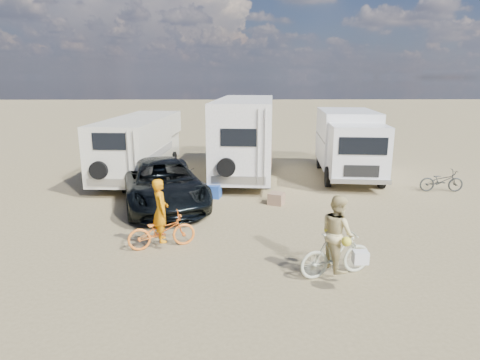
{
  "coord_description": "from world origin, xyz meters",
  "views": [
    {
      "loc": [
        -0.84,
        -10.05,
        4.13
      ],
      "look_at": [
        -0.64,
        1.24,
        1.3
      ],
      "focal_mm": 30.71,
      "sensor_mm": 36.0,
      "label": 1
    }
  ],
  "objects_px": {
    "rv_left": "(140,147)",
    "rider_woman": "(337,240)",
    "box_truck": "(349,145)",
    "rv_main": "(245,138)",
    "bike_woman": "(336,254)",
    "cooler": "(213,191)",
    "bike_man": "(162,231)",
    "rider_man": "(161,217)",
    "bike_parked": "(441,181)",
    "crate": "(276,199)",
    "dark_suv": "(162,183)"
  },
  "relations": [
    {
      "from": "bike_man",
      "to": "cooler",
      "type": "xyz_separation_m",
      "value": [
        1.06,
        4.36,
        -0.21
      ]
    },
    {
      "from": "rv_left",
      "to": "cooler",
      "type": "distance_m",
      "value": 4.67
    },
    {
      "from": "bike_woman",
      "to": "rider_woman",
      "type": "xyz_separation_m",
      "value": [
        0.0,
        0.0,
        0.31
      ]
    },
    {
      "from": "rider_woman",
      "to": "bike_woman",
      "type": "bearing_deg",
      "value": -0.0
    },
    {
      "from": "dark_suv",
      "to": "cooler",
      "type": "bearing_deg",
      "value": 7.52
    },
    {
      "from": "cooler",
      "to": "dark_suv",
      "type": "bearing_deg",
      "value": -140.96
    },
    {
      "from": "crate",
      "to": "bike_parked",
      "type": "bearing_deg",
      "value": 12.97
    },
    {
      "from": "box_truck",
      "to": "bike_parked",
      "type": "relative_size",
      "value": 3.56
    },
    {
      "from": "box_truck",
      "to": "cooler",
      "type": "bearing_deg",
      "value": -145.83
    },
    {
      "from": "rv_left",
      "to": "bike_man",
      "type": "height_order",
      "value": "rv_left"
    },
    {
      "from": "dark_suv",
      "to": "rider_woman",
      "type": "relative_size",
      "value": 3.31
    },
    {
      "from": "dark_suv",
      "to": "crate",
      "type": "distance_m",
      "value": 3.84
    },
    {
      "from": "bike_man",
      "to": "rv_main",
      "type": "bearing_deg",
      "value": -34.87
    },
    {
      "from": "rv_main",
      "to": "box_truck",
      "type": "xyz_separation_m",
      "value": [
        4.34,
        -0.45,
        -0.26
      ]
    },
    {
      "from": "bike_man",
      "to": "cooler",
      "type": "height_order",
      "value": "bike_man"
    },
    {
      "from": "cooler",
      "to": "bike_parked",
      "type": "bearing_deg",
      "value": 18.26
    },
    {
      "from": "bike_man",
      "to": "crate",
      "type": "bearing_deg",
      "value": -60.67
    },
    {
      "from": "dark_suv",
      "to": "cooler",
      "type": "height_order",
      "value": "dark_suv"
    },
    {
      "from": "rv_main",
      "to": "crate",
      "type": "relative_size",
      "value": 14.53
    },
    {
      "from": "rider_man",
      "to": "rv_left",
      "type": "bearing_deg",
      "value": -2.76
    },
    {
      "from": "cooler",
      "to": "crate",
      "type": "distance_m",
      "value": 2.32
    },
    {
      "from": "rv_left",
      "to": "bike_parked",
      "type": "relative_size",
      "value": 4.39
    },
    {
      "from": "dark_suv",
      "to": "rider_man",
      "type": "xyz_separation_m",
      "value": [
        0.57,
        -3.59,
        0.05
      ]
    },
    {
      "from": "rv_left",
      "to": "rider_woman",
      "type": "relative_size",
      "value": 4.3
    },
    {
      "from": "crate",
      "to": "bike_woman",
      "type": "bearing_deg",
      "value": -81.97
    },
    {
      "from": "dark_suv",
      "to": "bike_parked",
      "type": "distance_m",
      "value": 10.18
    },
    {
      "from": "rider_man",
      "to": "rider_woman",
      "type": "distance_m",
      "value": 4.26
    },
    {
      "from": "dark_suv",
      "to": "bike_parked",
      "type": "relative_size",
      "value": 3.38
    },
    {
      "from": "rv_main",
      "to": "cooler",
      "type": "relative_size",
      "value": 12.39
    },
    {
      "from": "cooler",
      "to": "crate",
      "type": "height_order",
      "value": "cooler"
    },
    {
      "from": "box_truck",
      "to": "rider_woman",
      "type": "bearing_deg",
      "value": -100.62
    },
    {
      "from": "cooler",
      "to": "bike_man",
      "type": "bearing_deg",
      "value": -89.67
    },
    {
      "from": "rv_left",
      "to": "rider_woman",
      "type": "height_order",
      "value": "rv_left"
    },
    {
      "from": "rider_woman",
      "to": "box_truck",
      "type": "bearing_deg",
      "value": -33.87
    },
    {
      "from": "bike_man",
      "to": "rv_left",
      "type": "bearing_deg",
      "value": -2.76
    },
    {
      "from": "box_truck",
      "to": "bike_woman",
      "type": "height_order",
      "value": "box_truck"
    },
    {
      "from": "rider_woman",
      "to": "rv_main",
      "type": "bearing_deg",
      "value": -7.07
    },
    {
      "from": "bike_woman",
      "to": "cooler",
      "type": "relative_size",
      "value": 2.94
    },
    {
      "from": "bike_parked",
      "to": "box_truck",
      "type": "bearing_deg",
      "value": 53.33
    },
    {
      "from": "rv_left",
      "to": "bike_parked",
      "type": "distance_m",
      "value": 11.95
    },
    {
      "from": "dark_suv",
      "to": "bike_woman",
      "type": "height_order",
      "value": "dark_suv"
    },
    {
      "from": "rv_main",
      "to": "bike_man",
      "type": "xyz_separation_m",
      "value": [
        -2.3,
        -7.78,
        -1.19
      ]
    },
    {
      "from": "rv_main",
      "to": "rv_left",
      "type": "bearing_deg",
      "value": -172.45
    },
    {
      "from": "dark_suv",
      "to": "crate",
      "type": "xyz_separation_m",
      "value": [
        3.8,
        -0.05,
        -0.55
      ]
    },
    {
      "from": "bike_woman",
      "to": "bike_parked",
      "type": "bearing_deg",
      "value": -57.22
    },
    {
      "from": "bike_man",
      "to": "rider_woman",
      "type": "bearing_deg",
      "value": -130.21
    },
    {
      "from": "bike_man",
      "to": "crate",
      "type": "distance_m",
      "value": 4.8
    },
    {
      "from": "rv_main",
      "to": "box_truck",
      "type": "height_order",
      "value": "rv_main"
    },
    {
      "from": "bike_parked",
      "to": "crate",
      "type": "distance_m",
      "value": 6.44
    },
    {
      "from": "bike_man",
      "to": "bike_parked",
      "type": "relative_size",
      "value": 1.05
    }
  ]
}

